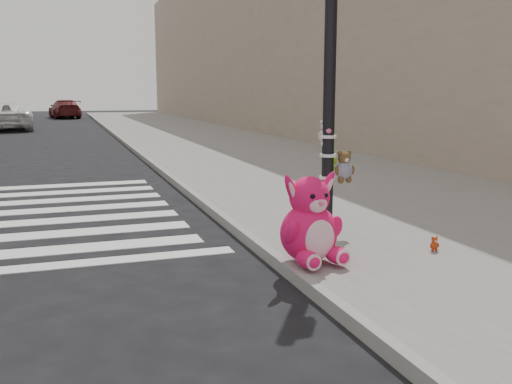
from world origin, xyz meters
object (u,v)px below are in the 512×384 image
object	(u,v)px
pink_bunny	(310,226)
red_teddy	(434,244)
signal_pole	(330,110)
car_white_near	(7,116)

from	to	relation	value
pink_bunny	red_teddy	xyz separation A→B (m)	(1.60, -0.07, -0.33)
signal_pole	car_white_near	size ratio (longest dim) A/B	0.75
signal_pole	red_teddy	xyz separation A→B (m)	(0.78, -1.31, -1.55)
signal_pole	car_white_near	xyz separation A→B (m)	(-6.12, 26.51, -1.05)
red_teddy	car_white_near	size ratio (longest dim) A/B	0.03
pink_bunny	car_white_near	distance (m)	28.25
pink_bunny	red_teddy	world-z (taller)	pink_bunny
car_white_near	signal_pole	bearing A→B (deg)	98.18
car_white_near	pink_bunny	bearing A→B (deg)	96.00
pink_bunny	car_white_near	size ratio (longest dim) A/B	0.19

